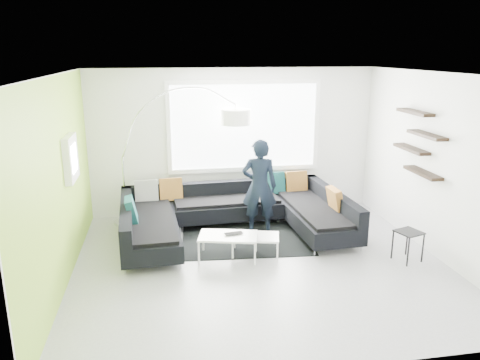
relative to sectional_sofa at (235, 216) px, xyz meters
The scene contains 9 objects.
ground 1.22m from the sectional_sofa, 80.06° to the right, with size 5.50×5.50×0.00m, color gray.
room_shell 1.74m from the sectional_sofa, 75.75° to the right, with size 5.54×5.04×2.82m.
sectional_sofa is the anchor object (origin of this frame).
rug 0.43m from the sectional_sofa, 48.46° to the right, with size 2.14×1.55×0.01m, color black.
coffee_table 0.84m from the sectional_sofa, 91.61° to the right, with size 1.14×0.66×0.37m, color white.
arc_lamp 2.30m from the sectional_sofa, 152.93° to the left, with size 2.35×0.88×2.50m, color white, non-canonical shape.
side_table 2.81m from the sectional_sofa, 30.07° to the right, with size 0.34×0.34×0.47m, color black.
person 0.67m from the sectional_sofa, 17.99° to the left, with size 0.68×0.51×1.66m, color black.
laptop 0.89m from the sectional_sofa, 99.54° to the right, with size 0.31×0.23×0.02m, color black.
Camera 1 is at (-1.40, -6.31, 3.10)m, focal length 35.00 mm.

